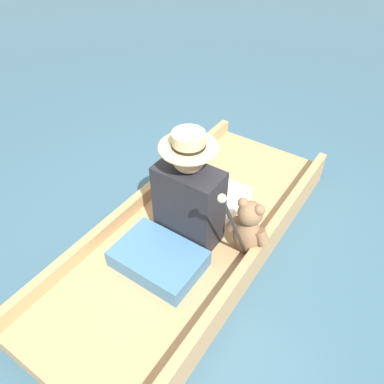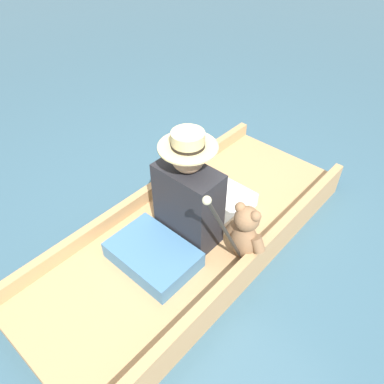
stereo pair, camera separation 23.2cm
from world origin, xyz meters
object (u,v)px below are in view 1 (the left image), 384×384
object	(u,v)px
wine_glass	(185,176)
walking_cane	(234,225)
seated_person	(195,197)
teddy_bear	(248,228)

from	to	relation	value
wine_glass	walking_cane	bearing A→B (deg)	-38.46
seated_person	teddy_bear	bearing A→B (deg)	5.62
seated_person	wine_glass	xyz separation A→B (m)	(-0.32, 0.34, -0.21)
teddy_bear	walking_cane	distance (m)	0.36
teddy_bear	wine_glass	xyz separation A→B (m)	(-0.70, 0.31, -0.11)
wine_glass	teddy_bear	bearing A→B (deg)	-24.19
seated_person	wine_glass	world-z (taller)	seated_person
wine_glass	walking_cane	distance (m)	0.98
teddy_bear	wine_glass	bearing A→B (deg)	155.81
teddy_bear	walking_cane	world-z (taller)	walking_cane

